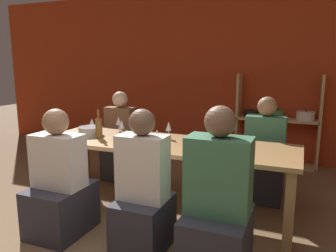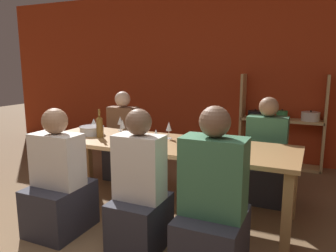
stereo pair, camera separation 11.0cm
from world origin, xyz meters
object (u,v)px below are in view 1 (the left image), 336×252
at_px(wine_glass_white_b, 122,125).
at_px(person_near_a, 217,214).
at_px(dining_table, 164,150).
at_px(wine_bottle_green, 99,127).
at_px(person_near_b, 60,189).
at_px(wine_glass_white_a, 157,135).
at_px(person_far_b, 121,147).
at_px(wine_glass_empty_b, 92,122).
at_px(person_near_c, 143,199).
at_px(wine_glass_empty_a, 127,134).
at_px(person_far_a, 264,162).
at_px(wine_glass_empty_c, 169,127).
at_px(cell_phone, 208,152).
at_px(shelf_unit, 275,132).
at_px(wine_glass_red_a, 119,121).
at_px(mixing_bowl, 90,130).

distance_m(wine_glass_white_b, person_near_a, 1.66).
xyz_separation_m(dining_table, wine_bottle_green, (-0.73, -0.09, 0.21)).
bearing_deg(person_near_b, wine_glass_white_a, 39.66).
relative_size(wine_bottle_green, person_far_b, 0.27).
height_order(wine_glass_empty_b, person_near_c, person_near_c).
relative_size(dining_table, person_near_a, 2.14).
bearing_deg(wine_glass_empty_a, person_near_b, -117.84).
distance_m(wine_glass_empty_a, person_far_b, 1.12).
bearing_deg(wine_glass_empty_a, person_near_a, -30.50).
bearing_deg(dining_table, wine_bottle_green, -172.89).
distance_m(wine_glass_white_a, person_far_a, 1.38).
bearing_deg(person_far_a, wine_bottle_green, 26.32).
height_order(wine_glass_empty_c, cell_phone, wine_glass_empty_c).
xyz_separation_m(cell_phone, person_near_c, (-0.39, -0.53, -0.31)).
bearing_deg(dining_table, person_near_a, -46.80).
height_order(shelf_unit, person_far_a, shelf_unit).
bearing_deg(wine_glass_empty_b, wine_glass_empty_c, -0.12).
height_order(wine_glass_empty_b, wine_glass_red_a, wine_glass_red_a).
xyz_separation_m(wine_glass_white_a, person_far_a, (0.90, 0.95, -0.43)).
bearing_deg(person_near_c, person_far_a, 61.99).
bearing_deg(wine_bottle_green, person_near_c, -37.59).
distance_m(dining_table, person_far_b, 1.18).
xyz_separation_m(wine_glass_white_b, cell_phone, (1.08, -0.32, -0.12)).
xyz_separation_m(wine_bottle_green, person_near_b, (0.05, -0.71, -0.44)).
bearing_deg(wine_glass_empty_b, wine_bottle_green, -43.56).
relative_size(person_far_a, person_near_c, 0.99).
xyz_separation_m(dining_table, wine_glass_empty_a, (-0.34, -0.17, 0.17)).
distance_m(wine_glass_empty_b, cell_phone, 1.58).
height_order(wine_bottle_green, person_near_b, person_near_b).
relative_size(cell_phone, person_near_a, 0.13).
distance_m(wine_glass_red_a, cell_phone, 1.38).
relative_size(dining_table, wine_glass_empty_b, 17.67).
relative_size(dining_table, wine_glass_red_a, 15.55).
height_order(wine_bottle_green, wine_glass_empty_b, wine_bottle_green).
xyz_separation_m(shelf_unit, cell_phone, (-0.40, -2.30, 0.22)).
height_order(shelf_unit, wine_glass_red_a, shelf_unit).
bearing_deg(cell_phone, person_near_a, -67.72).
bearing_deg(wine_glass_empty_a, wine_glass_red_a, 128.62).
relative_size(wine_glass_red_a, person_far_a, 0.15).
bearing_deg(person_far_a, cell_phone, 67.36).
distance_m(wine_glass_empty_a, person_near_b, 0.83).
distance_m(dining_table, wine_glass_white_b, 0.60).
bearing_deg(wine_glass_white_b, person_far_b, 121.73).
height_order(mixing_bowl, person_far_b, person_far_b).
height_order(wine_glass_empty_b, person_far_a, person_far_a).
height_order(wine_glass_white_b, person_near_a, person_near_a).
relative_size(mixing_bowl, wine_glass_empty_b, 1.84).
height_order(wine_glass_empty_b, wine_glass_white_b, wine_glass_white_b).
distance_m(wine_bottle_green, wine_glass_empty_b, 0.38).
distance_m(mixing_bowl, wine_glass_empty_b, 0.21).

